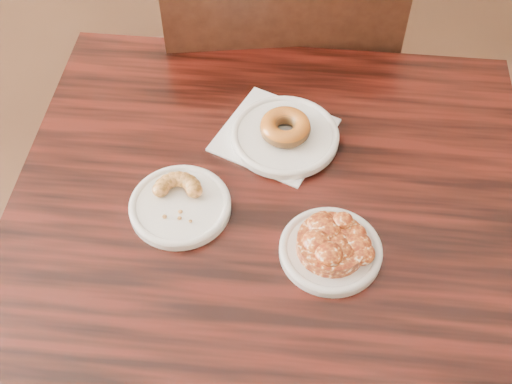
{
  "coord_description": "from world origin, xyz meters",
  "views": [
    {
      "loc": [
        0.18,
        -0.69,
        1.54
      ],
      "look_at": [
        0.16,
        -0.11,
        0.8
      ],
      "focal_mm": 45.0,
      "sensor_mm": 36.0,
      "label": 1
    }
  ],
  "objects_px": {
    "cafe_table": "(267,329)",
    "glazed_donut": "(285,127)",
    "apple_fritter": "(332,242)",
    "cruller_fragment": "(179,199)",
    "chair_far": "(272,85)"
  },
  "relations": [
    {
      "from": "cafe_table",
      "to": "glazed_donut",
      "type": "height_order",
      "value": "glazed_donut"
    },
    {
      "from": "apple_fritter",
      "to": "cafe_table",
      "type": "bearing_deg",
      "value": 146.16
    },
    {
      "from": "cafe_table",
      "to": "cruller_fragment",
      "type": "relative_size",
      "value": 9.23
    },
    {
      "from": "cafe_table",
      "to": "apple_fritter",
      "type": "xyz_separation_m",
      "value": [
        0.09,
        -0.06,
        0.4
      ]
    },
    {
      "from": "chair_far",
      "to": "cruller_fragment",
      "type": "xyz_separation_m",
      "value": [
        -0.14,
        -0.61,
        0.32
      ]
    },
    {
      "from": "apple_fritter",
      "to": "cruller_fragment",
      "type": "distance_m",
      "value": 0.24
    },
    {
      "from": "chair_far",
      "to": "cruller_fragment",
      "type": "height_order",
      "value": "chair_far"
    },
    {
      "from": "chair_far",
      "to": "apple_fritter",
      "type": "relative_size",
      "value": 6.46
    },
    {
      "from": "glazed_donut",
      "to": "apple_fritter",
      "type": "xyz_separation_m",
      "value": [
        0.07,
        -0.22,
        -0.0
      ]
    },
    {
      "from": "cruller_fragment",
      "to": "chair_far",
      "type": "bearing_deg",
      "value": 77.25
    },
    {
      "from": "cafe_table",
      "to": "chair_far",
      "type": "height_order",
      "value": "chair_far"
    },
    {
      "from": "cafe_table",
      "to": "chair_far",
      "type": "bearing_deg",
      "value": 94.22
    },
    {
      "from": "glazed_donut",
      "to": "apple_fritter",
      "type": "bearing_deg",
      "value": -73.26
    },
    {
      "from": "cafe_table",
      "to": "chair_far",
      "type": "distance_m",
      "value": 0.63
    },
    {
      "from": "cafe_table",
      "to": "chair_far",
      "type": "xyz_separation_m",
      "value": [
        -0.0,
        0.62,
        0.08
      ]
    }
  ]
}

